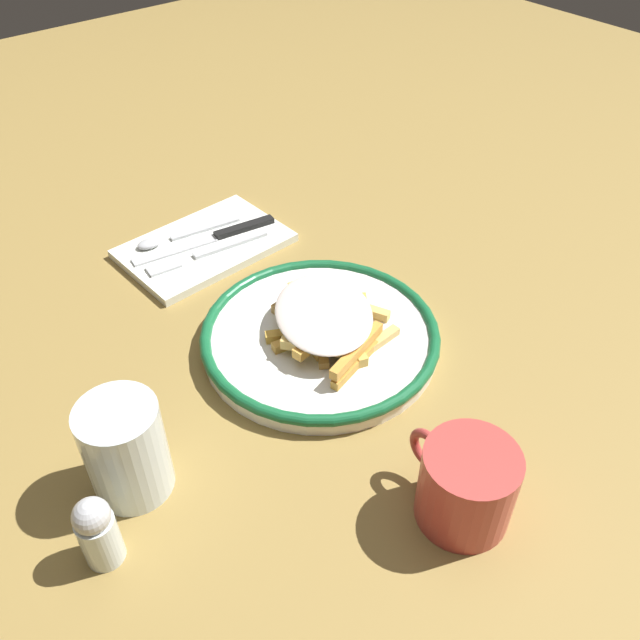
{
  "coord_description": "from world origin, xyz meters",
  "views": [
    {
      "loc": [
        -0.45,
        0.37,
        0.55
      ],
      "look_at": [
        0.0,
        0.0,
        0.04
      ],
      "focal_mm": 37.71,
      "sensor_mm": 36.0,
      "label": 1
    }
  ],
  "objects_px": {
    "plate": "(320,336)",
    "spoon": "(172,238)",
    "fries_heap": "(324,320)",
    "fork": "(208,252)",
    "knife": "(218,236)",
    "water_glass": "(126,449)",
    "coffee_mug": "(466,485)",
    "salt_shaker": "(97,531)",
    "napkin": "(206,245)"
  },
  "relations": [
    {
      "from": "plate",
      "to": "napkin",
      "type": "height_order",
      "value": "plate"
    },
    {
      "from": "plate",
      "to": "fries_heap",
      "type": "distance_m",
      "value": 0.03
    },
    {
      "from": "plate",
      "to": "napkin",
      "type": "distance_m",
      "value": 0.26
    },
    {
      "from": "fork",
      "to": "spoon",
      "type": "bearing_deg",
      "value": 20.47
    },
    {
      "from": "fries_heap",
      "to": "napkin",
      "type": "distance_m",
      "value": 0.26
    },
    {
      "from": "napkin",
      "to": "fork",
      "type": "relative_size",
      "value": 1.25
    },
    {
      "from": "plate",
      "to": "fork",
      "type": "bearing_deg",
      "value": 2.47
    },
    {
      "from": "water_glass",
      "to": "napkin",
      "type": "bearing_deg",
      "value": -42.07
    },
    {
      "from": "napkin",
      "to": "water_glass",
      "type": "xyz_separation_m",
      "value": [
        -0.29,
        0.26,
        0.05
      ]
    },
    {
      "from": "napkin",
      "to": "knife",
      "type": "xyz_separation_m",
      "value": [
        -0.0,
        -0.02,
        0.01
      ]
    },
    {
      "from": "spoon",
      "to": "salt_shaker",
      "type": "height_order",
      "value": "salt_shaker"
    },
    {
      "from": "spoon",
      "to": "salt_shaker",
      "type": "bearing_deg",
      "value": 142.97
    },
    {
      "from": "fries_heap",
      "to": "water_glass",
      "type": "bearing_deg",
      "value": 97.49
    },
    {
      "from": "coffee_mug",
      "to": "spoon",
      "type": "bearing_deg",
      "value": -1.16
    },
    {
      "from": "spoon",
      "to": "water_glass",
      "type": "distance_m",
      "value": 0.4
    },
    {
      "from": "fries_heap",
      "to": "salt_shaker",
      "type": "distance_m",
      "value": 0.33
    },
    {
      "from": "fries_heap",
      "to": "spoon",
      "type": "distance_m",
      "value": 0.29
    },
    {
      "from": "napkin",
      "to": "salt_shaker",
      "type": "bearing_deg",
      "value": 137.15
    },
    {
      "from": "napkin",
      "to": "coffee_mug",
      "type": "xyz_separation_m",
      "value": [
        -0.51,
        0.05,
        0.04
      ]
    },
    {
      "from": "napkin",
      "to": "fork",
      "type": "bearing_deg",
      "value": 155.37
    },
    {
      "from": "fries_heap",
      "to": "coffee_mug",
      "type": "height_order",
      "value": "coffee_mug"
    },
    {
      "from": "knife",
      "to": "water_glass",
      "type": "bearing_deg",
      "value": 135.69
    },
    {
      "from": "knife",
      "to": "water_glass",
      "type": "xyz_separation_m",
      "value": [
        -0.29,
        0.28,
        0.04
      ]
    },
    {
      "from": "knife",
      "to": "coffee_mug",
      "type": "distance_m",
      "value": 0.51
    },
    {
      "from": "knife",
      "to": "spoon",
      "type": "bearing_deg",
      "value": 55.5
    },
    {
      "from": "spoon",
      "to": "napkin",
      "type": "bearing_deg",
      "value": -134.2
    },
    {
      "from": "plate",
      "to": "spoon",
      "type": "height_order",
      "value": "plate"
    },
    {
      "from": "fries_heap",
      "to": "salt_shaker",
      "type": "xyz_separation_m",
      "value": [
        -0.09,
        0.32,
        0.0
      ]
    },
    {
      "from": "plate",
      "to": "salt_shaker",
      "type": "relative_size",
      "value": 3.6
    },
    {
      "from": "knife",
      "to": "salt_shaker",
      "type": "bearing_deg",
      "value": 135.28
    },
    {
      "from": "plate",
      "to": "water_glass",
      "type": "distance_m",
      "value": 0.27
    },
    {
      "from": "coffee_mug",
      "to": "salt_shaker",
      "type": "xyz_separation_m",
      "value": [
        0.17,
        0.27,
        -0.0
      ]
    },
    {
      "from": "fork",
      "to": "coffee_mug",
      "type": "relative_size",
      "value": 1.55
    },
    {
      "from": "plate",
      "to": "napkin",
      "type": "bearing_deg",
      "value": -0.5
    },
    {
      "from": "knife",
      "to": "plate",
      "type": "bearing_deg",
      "value": 175.26
    },
    {
      "from": "fries_heap",
      "to": "knife",
      "type": "xyz_separation_m",
      "value": [
        0.25,
        -0.02,
        -0.02
      ]
    },
    {
      "from": "spoon",
      "to": "coffee_mug",
      "type": "xyz_separation_m",
      "value": [
        -0.55,
        0.01,
        0.03
      ]
    },
    {
      "from": "plate",
      "to": "coffee_mug",
      "type": "relative_size",
      "value": 2.47
    },
    {
      "from": "plate",
      "to": "coffee_mug",
      "type": "bearing_deg",
      "value": 170.48
    },
    {
      "from": "knife",
      "to": "spoon",
      "type": "distance_m",
      "value": 0.06
    },
    {
      "from": "napkin",
      "to": "salt_shaker",
      "type": "height_order",
      "value": "salt_shaker"
    },
    {
      "from": "spoon",
      "to": "knife",
      "type": "bearing_deg",
      "value": -124.5
    },
    {
      "from": "fries_heap",
      "to": "coffee_mug",
      "type": "xyz_separation_m",
      "value": [
        -0.26,
        0.05,
        0.0
      ]
    },
    {
      "from": "water_glass",
      "to": "coffee_mug",
      "type": "relative_size",
      "value": 0.92
    },
    {
      "from": "fries_heap",
      "to": "coffee_mug",
      "type": "relative_size",
      "value": 1.59
    },
    {
      "from": "salt_shaker",
      "to": "napkin",
      "type": "bearing_deg",
      "value": -42.85
    },
    {
      "from": "salt_shaker",
      "to": "knife",
      "type": "bearing_deg",
      "value": -44.72
    },
    {
      "from": "fries_heap",
      "to": "spoon",
      "type": "bearing_deg",
      "value": 7.03
    },
    {
      "from": "plate",
      "to": "fork",
      "type": "height_order",
      "value": "plate"
    },
    {
      "from": "napkin",
      "to": "spoon",
      "type": "height_order",
      "value": "spoon"
    }
  ]
}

